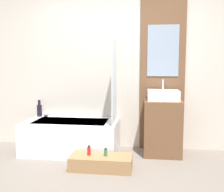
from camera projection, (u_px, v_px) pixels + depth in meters
ground_plane at (97, 188)px, 2.89m from camera, size 12.00×12.00×0.00m
wall_tiled_back at (114, 69)px, 4.30m from camera, size 4.20×0.06×2.60m
wall_wood_accent at (163, 67)px, 4.15m from camera, size 0.70×0.04×2.60m
bathtub at (71, 137)px, 4.07m from camera, size 1.44×0.77×0.50m
glass_shower_screen at (114, 82)px, 3.78m from camera, size 0.01×0.51×1.22m
wooden_step_bench at (101, 162)px, 3.42m from camera, size 0.80×0.36×0.18m
vanity_cabinet at (162, 127)px, 3.98m from camera, size 0.55×0.51×0.83m
sink at (163, 95)px, 3.92m from camera, size 0.46×0.40×0.31m
vase_tall_dark at (39, 110)px, 4.40m from camera, size 0.08×0.08×0.28m
vase_round_light at (46, 114)px, 4.38m from camera, size 0.10×0.10×0.10m
bottle_soap_primary at (89, 151)px, 3.43m from camera, size 0.05×0.05×0.13m
bottle_soap_secondary at (106, 152)px, 3.40m from camera, size 0.05×0.05×0.10m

